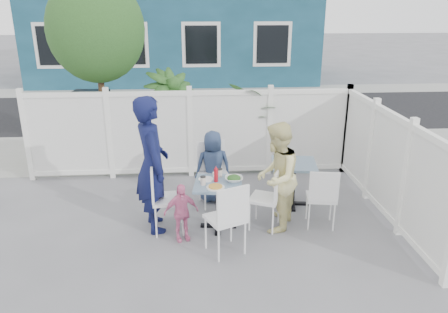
{
  "coord_description": "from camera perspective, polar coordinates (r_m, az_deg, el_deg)",
  "views": [
    {
      "loc": [
        0.17,
        -5.24,
        3.09
      ],
      "look_at": [
        0.6,
        0.77,
        0.94
      ],
      "focal_mm": 35.0,
      "sensor_mm": 36.0,
      "label": 1
    }
  ],
  "objects": [
    {
      "name": "chair_spare",
      "position": [
        6.32,
        12.71,
        -4.84
      ],
      "size": [
        0.47,
        0.45,
        0.9
      ],
      "rotation": [
        0.0,
        0.0,
        -0.16
      ],
      "color": "white",
      "rests_on": "ground"
    },
    {
      "name": "pepper_shaker",
      "position": [
        6.33,
        -1.28,
        -2.27
      ],
      "size": [
        0.03,
        0.03,
        0.06
      ],
      "primitive_type": "cylinder",
      "color": "black",
      "rests_on": "main_table"
    },
    {
      "name": "chair_right",
      "position": [
        6.19,
        6.09,
        -4.83
      ],
      "size": [
        0.54,
        0.55,
        0.92
      ],
      "rotation": [
        0.0,
        0.0,
        1.15
      ],
      "color": "white",
      "rests_on": "ground"
    },
    {
      "name": "potted_shrub_b",
      "position": [
        8.64,
        4.51,
        4.35
      ],
      "size": [
        1.8,
        1.89,
        1.64
      ],
      "primitive_type": "imported",
      "rotation": [
        0.0,
        0.0,
        5.16
      ],
      "color": "#24451C",
      "rests_on": "ground"
    },
    {
      "name": "ground",
      "position": [
        6.08,
        -5.21,
        -10.97
      ],
      "size": [
        80.0,
        80.0,
        0.0
      ],
      "primitive_type": "plane",
      "color": "slate"
    },
    {
      "name": "man",
      "position": [
        6.09,
        -9.39,
        -1.05
      ],
      "size": [
        0.63,
        0.8,
        1.93
      ],
      "primitive_type": "imported",
      "rotation": [
        0.0,
        0.0,
        1.84
      ],
      "color": "#0F143E",
      "rests_on": "ground"
    },
    {
      "name": "boy",
      "position": [
        7.0,
        -1.43,
        -1.32
      ],
      "size": [
        0.62,
        0.46,
        1.17
      ],
      "primitive_type": "imported",
      "rotation": [
        0.0,
        0.0,
        3.3
      ],
      "color": "navy",
      "rests_on": "ground"
    },
    {
      "name": "near_sidewalk",
      "position": [
        9.55,
        -4.87,
        0.72
      ],
      "size": [
        24.0,
        2.6,
        0.01
      ],
      "primitive_type": "cube",
      "color": "gray",
      "rests_on": "ground"
    },
    {
      "name": "coffee_cup_a",
      "position": [
        6.02,
        -2.75,
        -3.2
      ],
      "size": [
        0.08,
        0.08,
        0.11
      ],
      "primitive_type": "cylinder",
      "color": "beige",
      "rests_on": "main_table"
    },
    {
      "name": "coffee_cup_b",
      "position": [
        6.28,
        -0.57,
        -2.19
      ],
      "size": [
        0.07,
        0.07,
        0.11
      ],
      "primitive_type": "cylinder",
      "color": "beige",
      "rests_on": "main_table"
    },
    {
      "name": "fence_back",
      "position": [
        7.98,
        -4.41,
        2.79
      ],
      "size": [
        5.86,
        0.08,
        1.6
      ],
      "color": "white",
      "rests_on": "ground"
    },
    {
      "name": "plate_main",
      "position": [
        5.93,
        -1.13,
        -4.07
      ],
      "size": [
        0.25,
        0.25,
        0.02
      ],
      "primitive_type": "cylinder",
      "color": "white",
      "rests_on": "main_table"
    },
    {
      "name": "chair_near",
      "position": [
        5.5,
        0.58,
        -7.59
      ],
      "size": [
        0.58,
        0.58,
        0.98
      ],
      "rotation": [
        0.0,
        0.0,
        0.43
      ],
      "color": "white",
      "rests_on": "ground"
    },
    {
      "name": "salt_shaker",
      "position": [
        6.29,
        -1.35,
        -2.36
      ],
      "size": [
        0.03,
        0.03,
        0.07
      ],
      "primitive_type": "cylinder",
      "color": "white",
      "rests_on": "main_table"
    },
    {
      "name": "fence_right",
      "position": [
        6.88,
        20.48,
        -1.22
      ],
      "size": [
        0.08,
        3.66,
        1.6
      ],
      "rotation": [
        0.0,
        0.0,
        1.57
      ],
      "color": "white",
      "rests_on": "ground"
    },
    {
      "name": "building",
      "position": [
        19.24,
        -6.42,
        19.26
      ],
      "size": [
        11.0,
        6.0,
        6.0
      ],
      "color": "#153E4F",
      "rests_on": "ground"
    },
    {
      "name": "plate_side",
      "position": [
        6.21,
        -2.4,
        -2.97
      ],
      "size": [
        0.21,
        0.21,
        0.01
      ],
      "primitive_type": "cylinder",
      "color": "white",
      "rests_on": "main_table"
    },
    {
      "name": "street",
      "position": [
        13.11,
        -4.72,
        5.95
      ],
      "size": [
        24.0,
        5.0,
        0.01
      ],
      "primitive_type": "cube",
      "color": "black",
      "rests_on": "ground"
    },
    {
      "name": "far_sidewalk",
      "position": [
        16.13,
        -4.65,
        8.55
      ],
      "size": [
        24.0,
        1.6,
        0.01
      ],
      "primitive_type": "cube",
      "color": "gray",
      "rests_on": "ground"
    },
    {
      "name": "main_table",
      "position": [
        6.16,
        -0.75,
        -4.79
      ],
      "size": [
        0.73,
        0.73,
        0.7
      ],
      "rotation": [
        0.0,
        0.0,
        -0.12
      ],
      "color": "#395B75",
      "rests_on": "ground"
    },
    {
      "name": "utility_cabinet",
      "position": [
        9.8,
        -16.77,
        4.23
      ],
      "size": [
        0.71,
        0.53,
        1.25
      ],
      "primitive_type": "cube",
      "rotation": [
        0.0,
        0.0,
        -0.08
      ],
      "color": "yellow",
      "rests_on": "ground"
    },
    {
      "name": "salad_bowl",
      "position": [
        6.14,
        1.31,
        -2.97
      ],
      "size": [
        0.25,
        0.25,
        0.06
      ],
      "primitive_type": "imported",
      "color": "white",
      "rests_on": "main_table"
    },
    {
      "name": "chair_back",
      "position": [
        6.94,
        -1.47,
        -1.54
      ],
      "size": [
        0.53,
        0.52,
        1.0
      ],
      "rotation": [
        0.0,
        0.0,
        3.34
      ],
      "color": "white",
      "rests_on": "ground"
    },
    {
      "name": "tree",
      "position": [
        8.73,
        -16.38,
        15.62
      ],
      "size": [
        1.8,
        1.62,
        3.59
      ],
      "color": "#382316",
      "rests_on": "ground"
    },
    {
      "name": "ketchup_bottle",
      "position": [
        6.1,
        -1.05,
        -2.48
      ],
      "size": [
        0.06,
        0.06,
        0.19
      ],
      "primitive_type": "cylinder",
      "color": "#AB0F1B",
      "rests_on": "main_table"
    },
    {
      "name": "toddler",
      "position": [
        5.94,
        -5.63,
        -7.27
      ],
      "size": [
        0.52,
        0.32,
        0.82
      ],
      "primitive_type": "imported",
      "rotation": [
        0.0,
        0.0,
        0.28
      ],
      "color": "pink",
      "rests_on": "ground"
    },
    {
      "name": "spare_table",
      "position": [
        6.93,
        9.06,
        -2.06
      ],
      "size": [
        0.76,
        0.76,
        0.71
      ],
      "rotation": [
        0.0,
        0.0,
        -0.14
      ],
      "color": "#395B75",
      "rests_on": "ground"
    },
    {
      "name": "potted_shrub_a",
      "position": [
        8.62,
        -7.08,
        5.01
      ],
      "size": [
        1.45,
        1.45,
        1.87
      ],
      "primitive_type": "imported",
      "rotation": [
        0.0,
        0.0,
        0.6
      ],
      "color": "#24451C",
      "rests_on": "ground"
    },
    {
      "name": "chair_left",
      "position": [
        6.12,
        -8.13,
        -4.76
      ],
      "size": [
        0.47,
        0.48,
        1.0
      ],
      "rotation": [
        0.0,
        0.0,
        -1.49
      ],
      "color": "white",
      "rests_on": "ground"
    },
    {
      "name": "woman",
      "position": [
        6.1,
        6.85,
        -2.72
      ],
      "size": [
        0.83,
        0.93,
        1.56
      ],
      "primitive_type": "imported",
      "rotation": [
        0.0,
        0.0,
        -1.96
      ],
      "color": "#DAC947",
      "rests_on": "ground"
    }
  ]
}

